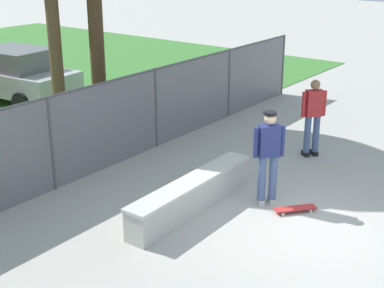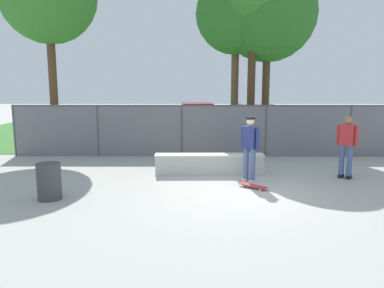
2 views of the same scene
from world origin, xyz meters
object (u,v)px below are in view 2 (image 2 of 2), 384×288
Objects in this scene: skateboarder at (250,146)px; trash_bin at (49,181)px; concrete_ledge at (209,164)px; car_red at (197,118)px; car_silver at (254,119)px; skateboard at (253,186)px; tree_far at (268,14)px; bystander at (347,144)px; tree_near_right at (236,15)px.

skateboarder reaches higher than trash_bin.
concrete_ledge is 0.76× the size of car_red.
car_red is at bearing 169.97° from car_silver.
trash_bin reaches higher than concrete_ledge.
car_silver is (1.68, 10.03, -0.19)m from skateboarder.
skateboard is 8.75m from tree_far.
trash_bin is (-3.91, -2.54, 0.13)m from concrete_ledge.
bystander is at bearing 14.59° from trash_bin.
skateboard is 0.17× the size of car_red.
tree_far is 1.76× the size of car_silver.
skateboarder is at bearing -99.51° from car_silver.
bystander reaches higher than car_red.
skateboard is at bearing -82.76° from car_red.
car_silver is at bearing 80.49° from skateboarder.
car_red is 1.00× the size of car_silver.
tree_far is at bearing 77.22° from skateboard.
car_red reaches higher than skateboard.
concrete_ledge is 7.76m from tree_far.
tree_far is 7.32m from bystander.
car_red is at bearing 97.24° from skateboard.
skateboarder is 0.24× the size of tree_far.
car_silver is at bearing 60.10° from trash_bin.
car_silver reaches higher than trash_bin.
tree_near_right is (0.18, 6.73, 5.50)m from skateboard.
car_silver is at bearing 73.08° from concrete_ledge.
tree_far reaches higher than trash_bin.
tree_near_right reaches higher than skateboarder.
car_silver is 13.39m from trash_bin.
car_red is at bearing 122.73° from tree_far.
car_red is 10.96m from bystander.
car_red is at bearing 112.88° from bystander.
bystander is at bearing -67.12° from car_red.
skateboarder is 0.42× the size of car_red.
bystander is (1.18, -9.56, 0.17)m from car_silver.
car_red reaches higher than trash_bin.
trash_bin is at bearing -124.00° from tree_near_right.
skateboarder is at bearing -41.97° from concrete_ledge.
tree_near_right is 6.31m from car_silver.
concrete_ledge is 4.45× the size of skateboard.
tree_far is at bearing 49.39° from trash_bin.
car_silver is at bearing 69.24° from tree_near_right.
car_red is 2.38× the size of bystander.
bystander is (1.34, -5.55, -4.58)m from tree_far.
trash_bin is (-6.67, -11.60, -0.40)m from car_silver.
skateboarder is 1.01× the size of bystander.
tree_near_right reaches higher than trash_bin.
tree_near_right reaches higher than concrete_ledge.
skateboarder is 10.17m from car_silver.
trash_bin reaches higher than skateboard.
car_silver is 4.93× the size of trash_bin.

